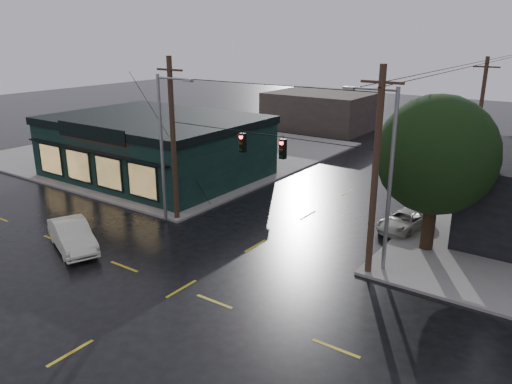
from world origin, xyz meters
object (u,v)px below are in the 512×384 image
Objects in this scene: corner_tree at (436,155)px; utility_pole_ne at (368,273)px; sedan_cream at (72,236)px; utility_pole_nw at (177,219)px; suv_silver at (405,221)px.

corner_tree is 0.83× the size of utility_pole_ne.
utility_pole_ne is 2.09× the size of sedan_cream.
utility_pole_nw is at bearing -163.02° from corner_tree.
corner_tree is 7.13m from utility_pole_ne.
utility_pole_nw reaches higher than sedan_cream.
sedan_cream is (-16.00, -11.07, -4.58)m from corner_tree.
utility_pole_ne reaches higher than suv_silver.
corner_tree reaches higher than utility_pole_nw.
utility_pole_ne is (-1.51, -4.43, -5.38)m from corner_tree.
suv_silver is at bearing 132.32° from corner_tree.
suv_silver is at bearing 94.31° from utility_pole_ne.
corner_tree is at bearing -33.24° from sedan_cream.
sedan_cream reaches higher than suv_silver.
sedan_cream is 19.29m from suv_silver.
suv_silver is at bearing -24.44° from sedan_cream.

